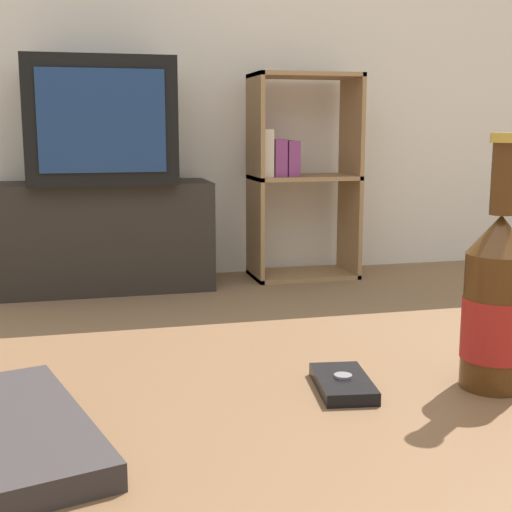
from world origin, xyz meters
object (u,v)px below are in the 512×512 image
object	(u,v)px
television	(100,121)
beer_bottle	(496,303)
bookshelf	(297,172)
cell_phone	(343,383)
tv_stand	(104,236)

from	to	relation	value
television	beer_bottle	distance (m)	2.67
bookshelf	cell_phone	size ratio (longest dim) A/B	9.13
tv_stand	beer_bottle	world-z (taller)	beer_bottle
television	cell_phone	distance (m)	2.63
bookshelf	cell_phone	xyz separation A→B (m)	(-0.78, -2.66, -0.05)
television	bookshelf	world-z (taller)	television
cell_phone	tv_stand	bearing A→B (deg)	101.60
tv_stand	television	bearing A→B (deg)	-90.00
cell_phone	television	bearing A→B (deg)	101.61
bookshelf	cell_phone	bearing A→B (deg)	-106.31
tv_stand	bookshelf	world-z (taller)	bookshelf
tv_stand	cell_phone	distance (m)	2.63
bookshelf	television	bearing A→B (deg)	-177.03
bookshelf	beer_bottle	bearing A→B (deg)	-102.95
tv_stand	beer_bottle	bearing A→B (deg)	-83.16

